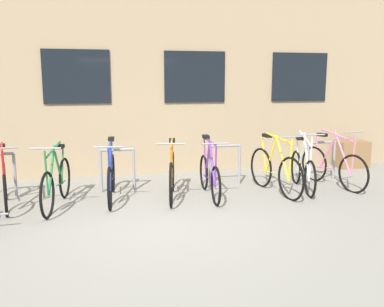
{
  "coord_description": "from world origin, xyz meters",
  "views": [
    {
      "loc": [
        -0.81,
        -5.39,
        1.95
      ],
      "look_at": [
        0.78,
        1.6,
        0.69
      ],
      "focal_mm": 38.56,
      "sensor_mm": 36.0,
      "label": 1
    }
  ],
  "objects_px": {
    "bicycle_yellow": "(275,170)",
    "planter_box": "(352,154)",
    "bicycle_orange": "(172,175)",
    "bicycle_blue": "(111,177)",
    "bicycle_white": "(303,169)",
    "bicycle_purple": "(209,175)",
    "bicycle_pink": "(333,166)",
    "bicycle_green": "(57,183)",
    "bicycle_red": "(5,184)"
  },
  "relations": [
    {
      "from": "bicycle_yellow",
      "to": "planter_box",
      "type": "bearing_deg",
      "value": 32.1
    },
    {
      "from": "bicycle_orange",
      "to": "bicycle_blue",
      "type": "bearing_deg",
      "value": 172.88
    },
    {
      "from": "bicycle_white",
      "to": "bicycle_purple",
      "type": "height_order",
      "value": "bicycle_white"
    },
    {
      "from": "bicycle_purple",
      "to": "bicycle_yellow",
      "type": "distance_m",
      "value": 1.19
    },
    {
      "from": "bicycle_yellow",
      "to": "bicycle_pink",
      "type": "distance_m",
      "value": 1.26
    },
    {
      "from": "bicycle_purple",
      "to": "bicycle_green",
      "type": "relative_size",
      "value": 0.95
    },
    {
      "from": "bicycle_purple",
      "to": "bicycle_pink",
      "type": "distance_m",
      "value": 2.44
    },
    {
      "from": "bicycle_purple",
      "to": "bicycle_green",
      "type": "height_order",
      "value": "bicycle_green"
    },
    {
      "from": "bicycle_green",
      "to": "bicycle_pink",
      "type": "relative_size",
      "value": 1.05
    },
    {
      "from": "bicycle_red",
      "to": "bicycle_pink",
      "type": "bearing_deg",
      "value": 0.16
    },
    {
      "from": "bicycle_green",
      "to": "bicycle_red",
      "type": "xyz_separation_m",
      "value": [
        -0.79,
        0.17,
        -0.02
      ]
    },
    {
      "from": "bicycle_purple",
      "to": "bicycle_yellow",
      "type": "xyz_separation_m",
      "value": [
        1.19,
        -0.03,
        0.03
      ]
    },
    {
      "from": "bicycle_white",
      "to": "bicycle_orange",
      "type": "xyz_separation_m",
      "value": [
        -2.41,
        0.0,
        0.02
      ]
    },
    {
      "from": "bicycle_purple",
      "to": "bicycle_pink",
      "type": "height_order",
      "value": "bicycle_pink"
    },
    {
      "from": "bicycle_purple",
      "to": "planter_box",
      "type": "height_order",
      "value": "bicycle_purple"
    },
    {
      "from": "bicycle_purple",
      "to": "bicycle_red",
      "type": "xyz_separation_m",
      "value": [
        -3.29,
        0.15,
        -0.01
      ]
    },
    {
      "from": "bicycle_green",
      "to": "planter_box",
      "type": "bearing_deg",
      "value": 14.59
    },
    {
      "from": "planter_box",
      "to": "bicycle_orange",
      "type": "bearing_deg",
      "value": -160.72
    },
    {
      "from": "bicycle_yellow",
      "to": "planter_box",
      "type": "xyz_separation_m",
      "value": [
        2.62,
        1.65,
        -0.1
      ]
    },
    {
      "from": "bicycle_white",
      "to": "bicycle_pink",
      "type": "xyz_separation_m",
      "value": [
        0.67,
        0.11,
        0.02
      ]
    },
    {
      "from": "bicycle_orange",
      "to": "bicycle_green",
      "type": "bearing_deg",
      "value": -177.4
    },
    {
      "from": "bicycle_pink",
      "to": "bicycle_orange",
      "type": "bearing_deg",
      "value": -178.07
    },
    {
      "from": "bicycle_green",
      "to": "bicycle_yellow",
      "type": "distance_m",
      "value": 3.68
    },
    {
      "from": "bicycle_purple",
      "to": "bicycle_orange",
      "type": "height_order",
      "value": "bicycle_purple"
    },
    {
      "from": "bicycle_red",
      "to": "bicycle_pink",
      "type": "distance_m",
      "value": 5.72
    },
    {
      "from": "bicycle_white",
      "to": "bicycle_red",
      "type": "distance_m",
      "value": 5.06
    },
    {
      "from": "bicycle_red",
      "to": "bicycle_orange",
      "type": "bearing_deg",
      "value": -1.89
    },
    {
      "from": "bicycle_purple",
      "to": "bicycle_red",
      "type": "distance_m",
      "value": 3.29
    },
    {
      "from": "bicycle_pink",
      "to": "bicycle_blue",
      "type": "bearing_deg",
      "value": 179.7
    },
    {
      "from": "bicycle_purple",
      "to": "bicycle_yellow",
      "type": "height_order",
      "value": "bicycle_yellow"
    },
    {
      "from": "bicycle_green",
      "to": "planter_box",
      "type": "distance_m",
      "value": 6.52
    },
    {
      "from": "bicycle_red",
      "to": "bicycle_orange",
      "type": "relative_size",
      "value": 0.96
    },
    {
      "from": "bicycle_blue",
      "to": "bicycle_pink",
      "type": "height_order",
      "value": "bicycle_pink"
    },
    {
      "from": "bicycle_green",
      "to": "bicycle_blue",
      "type": "bearing_deg",
      "value": 13.8
    },
    {
      "from": "bicycle_red",
      "to": "planter_box",
      "type": "distance_m",
      "value": 7.25
    },
    {
      "from": "planter_box",
      "to": "bicycle_purple",
      "type": "bearing_deg",
      "value": -157.0
    },
    {
      "from": "bicycle_purple",
      "to": "bicycle_blue",
      "type": "distance_m",
      "value": 1.65
    },
    {
      "from": "bicycle_orange",
      "to": "bicycle_white",
      "type": "bearing_deg",
      "value": -0.11
    },
    {
      "from": "bicycle_green",
      "to": "bicycle_pink",
      "type": "bearing_deg",
      "value": 2.18
    },
    {
      "from": "bicycle_green",
      "to": "bicycle_white",
      "type": "bearing_deg",
      "value": 1.07
    },
    {
      "from": "bicycle_orange",
      "to": "bicycle_blue",
      "type": "relative_size",
      "value": 0.95
    },
    {
      "from": "bicycle_white",
      "to": "bicycle_purple",
      "type": "relative_size",
      "value": 0.96
    },
    {
      "from": "bicycle_yellow",
      "to": "bicycle_blue",
      "type": "distance_m",
      "value": 2.84
    },
    {
      "from": "bicycle_white",
      "to": "bicycle_yellow",
      "type": "relative_size",
      "value": 0.93
    },
    {
      "from": "bicycle_red",
      "to": "bicycle_pink",
      "type": "relative_size",
      "value": 0.97
    },
    {
      "from": "bicycle_yellow",
      "to": "bicycle_pink",
      "type": "height_order",
      "value": "bicycle_pink"
    },
    {
      "from": "bicycle_white",
      "to": "bicycle_pink",
      "type": "relative_size",
      "value": 0.95
    },
    {
      "from": "bicycle_pink",
      "to": "planter_box",
      "type": "relative_size",
      "value": 2.39
    },
    {
      "from": "bicycle_white",
      "to": "bicycle_purple",
      "type": "bearing_deg",
      "value": -178.17
    },
    {
      "from": "bicycle_orange",
      "to": "bicycle_pink",
      "type": "height_order",
      "value": "bicycle_pink"
    }
  ]
}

